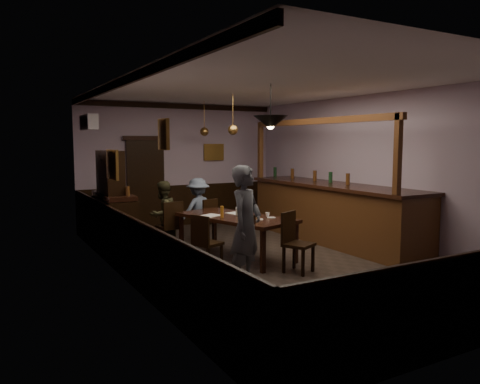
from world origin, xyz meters
TOP-DOWN VIEW (x-y plane):
  - room at (0.00, 0.00)m, footprint 5.01×8.01m
  - dining_table at (-0.39, 0.46)m, footprint 1.58×2.39m
  - chair_far_left at (-1.19, 1.55)m, footprint 0.44×0.44m
  - chair_far_right at (-0.32, 1.81)m, footprint 0.49×0.49m
  - chair_near at (-0.02, -0.81)m, footprint 0.55×0.55m
  - chair_side at (-1.21, -0.00)m, footprint 0.50×0.50m
  - person_standing at (-1.04, -1.04)m, footprint 0.76×0.70m
  - person_seated_left at (-1.26, 1.82)m, footprint 0.80×0.74m
  - person_seated_right at (-0.40, 2.07)m, footprint 0.93×0.64m
  - newspaper_left at (-0.79, 0.69)m, footprint 0.51×0.45m
  - newspaper_right at (-0.18, 0.73)m, footprint 0.47×0.37m
  - napkin at (-0.37, 0.18)m, footprint 0.19×0.19m
  - saucer at (0.05, -0.03)m, footprint 0.15×0.15m
  - coffee_cup at (0.03, 0.06)m, footprint 0.10×0.10m
  - pastry_plate at (-0.28, -0.08)m, footprint 0.22×0.22m
  - pastry_ring_a at (-0.30, -0.09)m, footprint 0.13×0.13m
  - pastry_ring_b at (-0.25, -0.04)m, footprint 0.13×0.13m
  - soda_can at (-0.35, 0.39)m, footprint 0.07×0.07m
  - beer_glass at (-0.67, 0.43)m, footprint 0.06×0.06m
  - water_glass at (-0.33, 0.50)m, footprint 0.06×0.06m
  - pepper_mill at (-0.50, -0.37)m, footprint 0.04×0.04m
  - sideboard at (-2.21, 1.82)m, footprint 0.51×1.44m
  - bar_counter at (1.99, 0.64)m, footprint 1.05×4.52m
  - door_back at (-0.90, 3.95)m, footprint 0.90×0.06m
  - ac_unit at (-2.38, 2.90)m, footprint 0.20×0.85m
  - picture_left_small at (-2.46, -1.60)m, footprint 0.04×0.28m
  - picture_left_large at (-2.46, 0.80)m, footprint 0.04×0.62m
  - picture_back at (0.90, 3.96)m, footprint 0.55×0.04m
  - pendant_iron at (-0.16, -0.31)m, footprint 0.56×0.56m
  - pendant_brass_mid at (0.10, 1.46)m, footprint 0.20×0.20m
  - pendant_brass_far at (0.30, 3.23)m, footprint 0.20×0.20m

SIDE VIEW (x-z plane):
  - chair_side at x=-1.21m, z-range 0.04..0.94m
  - chair_far_right at x=-0.32m, z-range 0.04..0.95m
  - chair_far_left at x=-1.19m, z-range 0.04..0.99m
  - chair_near at x=-0.02m, z-range 0.05..1.01m
  - bar_counter at x=1.99m, z-range -0.63..1.90m
  - person_seated_left at x=-1.26m, z-range 0.00..1.31m
  - person_seated_right at x=-0.40m, z-range 0.00..1.32m
  - dining_table at x=-0.39m, z-range 0.31..1.06m
  - napkin at x=-0.37m, z-range 0.75..0.75m
  - newspaper_left at x=-0.79m, z-range 0.75..0.76m
  - newspaper_right at x=-0.18m, z-range 0.75..0.76m
  - saucer at x=0.05m, z-range 0.75..0.76m
  - pastry_plate at x=-0.28m, z-range 0.75..0.76m
  - sideboard at x=-2.21m, z-range -0.19..1.71m
  - pastry_ring_a at x=-0.30m, z-range 0.77..0.81m
  - pastry_ring_b at x=-0.25m, z-range 0.77..0.81m
  - coffee_cup at x=0.03m, z-range 0.76..0.84m
  - soda_can at x=-0.35m, z-range 0.75..0.87m
  - pepper_mill at x=-0.50m, z-range 0.75..0.89m
  - water_glass at x=-0.33m, z-range 0.75..0.90m
  - beer_glass at x=-0.67m, z-range 0.75..0.95m
  - person_standing at x=-1.04m, z-range 0.00..1.73m
  - door_back at x=-0.90m, z-range 0.00..2.10m
  - room at x=0.00m, z-range -0.01..3.01m
  - picture_left_large at x=-2.46m, z-range 1.46..1.94m
  - picture_back at x=0.90m, z-range 1.59..2.01m
  - picture_left_small at x=-2.46m, z-range 1.97..2.33m
  - pendant_brass_mid at x=0.10m, z-range 1.89..2.70m
  - pendant_brass_far at x=0.30m, z-range 1.89..2.70m
  - pendant_iron at x=-0.16m, z-range 2.01..2.74m
  - ac_unit at x=-2.38m, z-range 2.30..2.60m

